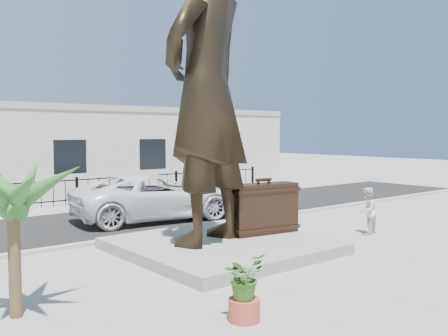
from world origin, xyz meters
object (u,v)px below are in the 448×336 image
object	(u,v)px
statue	(206,90)
car_white	(156,197)
tourist	(367,211)
suitcase	(263,208)

from	to	relation	value
statue	car_white	distance (m)	6.71
statue	car_white	xyz separation A→B (m)	(1.68, 5.42, -3.59)
tourist	car_white	xyz separation A→B (m)	(-3.96, 6.71, 0.11)
statue	tourist	bearing A→B (deg)	147.40
car_white	statue	bearing A→B (deg)	171.16
suitcase	car_white	xyz separation A→B (m)	(-0.42, 5.50, -0.17)
statue	suitcase	distance (m)	4.02
suitcase	tourist	world-z (taller)	suitcase
tourist	car_white	world-z (taller)	car_white
statue	tourist	world-z (taller)	statue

